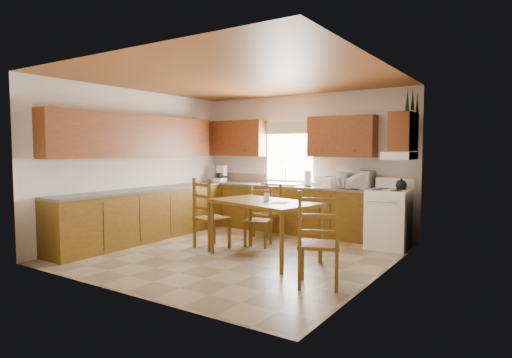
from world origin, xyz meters
The scene contains 35 objects.
floor centered at (0.00, 0.00, 0.00)m, with size 4.50×4.50×0.00m, color gray.
ceiling centered at (0.00, 0.00, 2.70)m, with size 4.50×4.50×0.00m, color brown.
wall_left centered at (-2.25, 0.00, 1.35)m, with size 4.50×4.50×0.00m, color beige.
wall_right centered at (2.25, 0.00, 1.35)m, with size 4.50×4.50×0.00m, color beige.
wall_back centered at (0.00, 2.25, 1.35)m, with size 4.50×4.50×0.00m, color beige.
wall_front centered at (0.00, -2.25, 1.35)m, with size 4.50×4.50×0.00m, color beige.
lower_cab_back centered at (-0.38, 1.95, 0.44)m, with size 3.75×0.60×0.88m, color brown.
lower_cab_left centered at (-1.95, -0.15, 0.44)m, with size 0.60×3.60×0.88m, color brown.
counter_back centered at (-0.38, 1.95, 0.90)m, with size 3.75×0.63×0.04m, color #5B524A.
counter_left centered at (-1.95, -0.15, 0.90)m, with size 0.63×3.60×0.04m, color #5B524A.
backsplash centered at (-0.38, 2.24, 1.01)m, with size 3.75×0.01×0.18m, color #8F6E5B.
upper_cab_back_left centered at (-1.55, 2.08, 1.85)m, with size 1.41×0.33×0.75m, color brown.
upper_cab_back_right centered at (0.86, 2.08, 1.85)m, with size 1.25×0.33×0.75m, color brown.
upper_cab_left centered at (-2.08, -0.15, 1.85)m, with size 0.33×3.60×0.75m, color brown.
upper_cab_stove centered at (2.08, 1.65, 1.90)m, with size 0.33×0.62×0.62m, color brown.
range_hood centered at (2.03, 1.65, 1.52)m, with size 0.44×0.62×0.12m, color white.
window_frame centered at (-0.30, 2.22, 1.55)m, with size 1.13×0.02×1.18m, color white.
window_pane centered at (-0.30, 2.21, 1.55)m, with size 1.05×0.01×1.10m, color white.
window_valance centered at (-0.30, 2.19, 2.05)m, with size 1.19×0.01×0.24m, color #547646.
sink_basin centered at (-0.30, 1.95, 0.94)m, with size 0.75×0.45×0.04m, color silver.
pine_decal_a centered at (2.21, 1.33, 2.38)m, with size 0.22×0.22×0.36m, color #184122.
pine_decal_b centered at (2.21, 1.65, 2.42)m, with size 0.22×0.22×0.36m, color #184122.
pine_decal_c centered at (2.21, 1.97, 2.38)m, with size 0.22×0.22×0.36m, color #184122.
stove centered at (1.88, 1.63, 0.47)m, with size 0.64×0.66×0.94m, color white.
coffeemaker centered at (-1.87, 1.95, 1.10)m, with size 0.21×0.25×0.35m, color white.
paper_towel centered at (0.25, 1.94, 1.07)m, with size 0.13×0.13×0.29m, color white.
toaster centered at (0.70, 1.88, 1.02)m, with size 0.24×0.16×0.20m, color white.
microwave centered at (1.20, 1.95, 1.08)m, with size 0.55×0.39×0.33m, color white.
dining_table centered at (0.53, -0.06, 0.43)m, with size 1.60×0.92×0.86m, color brown.
chair_near_left centered at (-0.54, 0.03, 0.57)m, with size 0.48×0.46×1.14m, color brown.
chair_near_right centered at (1.76, -0.80, 0.57)m, with size 0.48×0.46×1.14m, color brown.
chair_far_left centered at (-0.25, 1.28, 0.49)m, with size 0.41×0.40×0.99m, color brown.
chair_far_right centered at (0.00, 0.59, 0.49)m, with size 0.41×0.39×0.98m, color brown.
table_paper centered at (0.84, -0.13, 0.86)m, with size 0.23×0.30×0.00m, color white.
table_card centered at (0.52, 0.04, 0.91)m, with size 0.08×0.02×0.11m, color white.
Camera 1 is at (3.88, -5.37, 1.62)m, focal length 30.00 mm.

